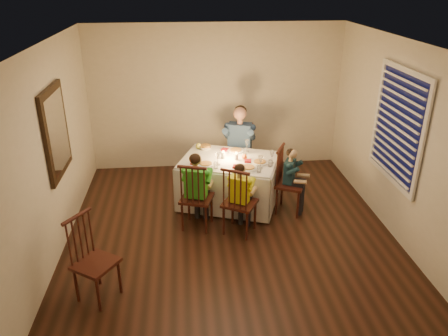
{
  "coord_description": "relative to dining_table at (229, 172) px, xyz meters",
  "views": [
    {
      "loc": [
        -0.59,
        -5.13,
        3.35
      ],
      "look_at": [
        -0.08,
        0.15,
        0.97
      ],
      "focal_mm": 35.0,
      "sensor_mm": 36.0,
      "label": 1
    }
  ],
  "objects": [
    {
      "name": "adult",
      "position": [
        0.26,
        0.77,
        -0.54
      ],
      "size": [
        0.63,
        0.6,
        1.35
      ],
      "primitive_type": null,
      "rotation": [
        0.0,
        0.0,
        -0.29
      ],
      "color": "navy",
      "rests_on": "ground"
    },
    {
      "name": "orange_fruit",
      "position": [
        0.23,
        -0.03,
        0.26
      ],
      "size": [
        0.08,
        0.08,
        0.08
      ],
      "primitive_type": "sphere",
      "color": "orange",
      "rests_on": "dining_table"
    },
    {
      "name": "wall_left",
      "position": [
        -2.32,
        -0.95,
        0.76
      ],
      "size": [
        0.02,
        5.0,
        2.6
      ],
      "primitive_type": "cube",
      "color": "beige",
      "rests_on": "ground"
    },
    {
      "name": "child_yellow",
      "position": [
        0.06,
        -0.85,
        -0.54
      ],
      "size": [
        0.46,
        0.45,
        1.06
      ],
      "primitive_type": null,
      "rotation": [
        0.0,
        0.0,
        2.63
      ],
      "color": "yellow",
      "rests_on": "ground"
    },
    {
      "name": "setting_yellow",
      "position": [
        0.24,
        -0.38,
        0.23
      ],
      "size": [
        0.33,
        0.33,
        0.02
      ],
      "primitive_type": "cylinder",
      "rotation": [
        0.0,
        0.0,
        -0.34
      ],
      "color": "white",
      "rests_on": "dining_table"
    },
    {
      "name": "wall_back",
      "position": [
        -0.07,
        1.55,
        0.76
      ],
      "size": [
        4.5,
        0.02,
        2.6
      ],
      "primitive_type": "cube",
      "color": "beige",
      "rests_on": "ground"
    },
    {
      "name": "chair_near_left",
      "position": [
        -0.53,
        -0.65,
        -0.54
      ],
      "size": [
        0.53,
        0.51,
        1.03
      ],
      "primitive_type": null,
      "rotation": [
        0.0,
        0.0,
        2.83
      ],
      "color": "#36140E",
      "rests_on": "ground"
    },
    {
      "name": "child_green",
      "position": [
        -0.53,
        -0.65,
        -0.54
      ],
      "size": [
        0.49,
        0.47,
        1.14
      ],
      "primitive_type": null,
      "rotation": [
        0.0,
        0.0,
        2.83
      ],
      "color": "green",
      "rests_on": "ground"
    },
    {
      "name": "chair_adult",
      "position": [
        0.26,
        0.77,
        -0.54
      ],
      "size": [
        0.52,
        0.51,
        1.03
      ],
      "primitive_type": null,
      "rotation": [
        0.0,
        0.0,
        -0.29
      ],
      "color": "#36140E",
      "rests_on": "ground"
    },
    {
      "name": "setting_adult",
      "position": [
        0.14,
        0.3,
        0.23
      ],
      "size": [
        0.33,
        0.33,
        0.02
      ],
      "primitive_type": "cylinder",
      "rotation": [
        0.0,
        0.0,
        -0.34
      ],
      "color": "white",
      "rests_on": "dining_table"
    },
    {
      "name": "chair_near_right",
      "position": [
        0.06,
        -0.85,
        -0.54
      ],
      "size": [
        0.57,
        0.56,
        1.03
      ],
      "primitive_type": null,
      "rotation": [
        0.0,
        0.0,
        2.63
      ],
      "color": "#36140E",
      "rests_on": "ground"
    },
    {
      "name": "ceiling",
      "position": [
        -0.07,
        -0.95,
        2.06
      ],
      "size": [
        5.0,
        5.0,
        0.0
      ],
      "primitive_type": "plane",
      "color": "white",
      "rests_on": "wall_back"
    },
    {
      "name": "squash",
      "position": [
        -0.44,
        0.48,
        0.26
      ],
      "size": [
        0.09,
        0.09,
        0.09
      ],
      "primitive_type": "sphere",
      "color": "#F1EA3F",
      "rests_on": "dining_table"
    },
    {
      "name": "serving_bowl",
      "position": [
        -0.33,
        0.45,
        0.24
      ],
      "size": [
        0.22,
        0.22,
        0.05
      ],
      "primitive_type": "imported",
      "rotation": [
        0.0,
        0.0,
        0.09
      ],
      "color": "white",
      "rests_on": "dining_table"
    },
    {
      "name": "dining_table",
      "position": [
        0.0,
        0.0,
        0.0
      ],
      "size": [
        1.72,
        1.47,
        0.73
      ],
      "rotation": [
        0.0,
        0.0,
        -0.34
      ],
      "color": "silver",
      "rests_on": "ground"
    },
    {
      "name": "wall_mirror",
      "position": [
        -2.29,
        -0.65,
        0.96
      ],
      "size": [
        0.06,
        0.95,
        1.15
      ],
      "color": "black",
      "rests_on": "wall_left"
    },
    {
      "name": "chair_end",
      "position": [
        0.89,
        -0.34,
        -0.54
      ],
      "size": [
        0.55,
        0.56,
        1.03
      ],
      "primitive_type": null,
      "rotation": [
        0.0,
        0.0,
        1.12
      ],
      "color": "#36140E",
      "rests_on": "ground"
    },
    {
      "name": "child_teal",
      "position": [
        0.89,
        -0.34,
        -0.54
      ],
      "size": [
        0.41,
        0.42,
        1.02
      ],
      "primitive_type": null,
      "rotation": [
        0.0,
        0.0,
        1.12
      ],
      "color": "#17333B",
      "rests_on": "ground"
    },
    {
      "name": "wall_right",
      "position": [
        2.18,
        -0.95,
        0.76
      ],
      "size": [
        0.02,
        5.0,
        2.6
      ],
      "primitive_type": "cube",
      "color": "beige",
      "rests_on": "ground"
    },
    {
      "name": "setting_green",
      "position": [
        -0.37,
        -0.19,
        0.23
      ],
      "size": [
        0.33,
        0.33,
        0.02
      ],
      "primitive_type": "cylinder",
      "rotation": [
        0.0,
        0.0,
        -0.34
      ],
      "color": "white",
      "rests_on": "dining_table"
    },
    {
      "name": "chair_extra",
      "position": [
        -1.69,
        -2.05,
        -0.54
      ],
      "size": [
        0.57,
        0.57,
        1.02
      ],
      "primitive_type": null,
      "rotation": [
        0.0,
        0.0,
        0.98
      ],
      "color": "#36140E",
      "rests_on": "ground"
    },
    {
      "name": "candle_left",
      "position": [
        -0.09,
        0.03,
        0.27
      ],
      "size": [
        0.06,
        0.06,
        0.1
      ],
      "primitive_type": "cylinder",
      "color": "silver",
      "rests_on": "dining_table"
    },
    {
      "name": "candle_right",
      "position": [
        0.1,
        -0.04,
        0.27
      ],
      "size": [
        0.06,
        0.06,
        0.1
      ],
      "primitive_type": "cylinder",
      "color": "silver",
      "rests_on": "dining_table"
    },
    {
      "name": "ground",
      "position": [
        -0.07,
        -0.95,
        -0.54
      ],
      "size": [
        5.0,
        5.0,
        0.0
      ],
      "primitive_type": "plane",
      "color": "black",
      "rests_on": "ground"
    },
    {
      "name": "window_blinds",
      "position": [
        2.13,
        -0.85,
        0.96
      ],
      "size": [
        0.07,
        1.34,
        1.54
      ],
      "color": "black",
      "rests_on": "wall_right"
    },
    {
      "name": "setting_teal",
      "position": [
        0.44,
        -0.19,
        0.23
      ],
      "size": [
        0.33,
        0.33,
        0.02
      ],
      "primitive_type": "cylinder",
      "rotation": [
        0.0,
        0.0,
        -0.34
      ],
      "color": "white",
      "rests_on": "dining_table"
    }
  ]
}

